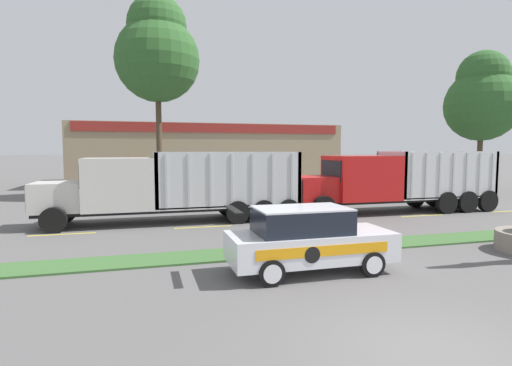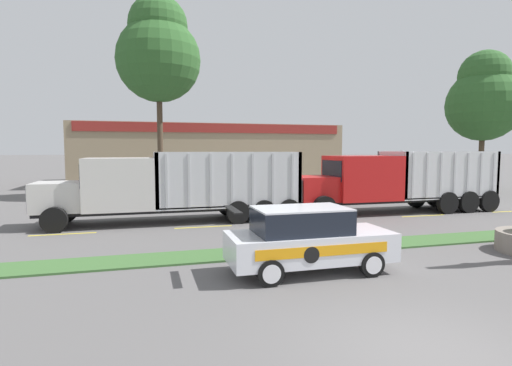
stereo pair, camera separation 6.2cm
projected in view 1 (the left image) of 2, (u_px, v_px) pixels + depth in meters
name	position (u px, v px, depth m)	size (l,w,h in m)	color
ground_plane	(430.00, 353.00, 6.33)	(600.00, 600.00, 0.00)	#5B5959
grass_verge	(287.00, 250.00, 12.70)	(120.00, 1.44, 0.06)	#3D6633
centre_line_3	(62.00, 234.00, 15.24)	(2.40, 0.14, 0.01)	yellow
centre_line_4	(203.00, 227.00, 16.69)	(2.40, 0.14, 0.01)	yellow
centre_line_5	(322.00, 221.00, 18.15)	(2.40, 0.14, 0.01)	yellow
centre_line_6	(422.00, 216.00, 19.60)	(2.40, 0.14, 0.01)	yellow
centre_line_7	(509.00, 211.00, 21.05)	(2.40, 0.14, 0.01)	yellow
dump_truck_lead	(151.00, 189.00, 17.52)	(11.35, 2.66, 3.13)	black
dump_truck_mid	(379.00, 183.00, 20.44)	(10.97, 2.73, 3.20)	black
rally_car	(308.00, 239.00, 10.48)	(4.36, 1.86, 1.76)	silver
store_building_backdrop	(205.00, 154.00, 40.86)	(24.49, 12.10, 5.60)	#9E896B
tree_behind_left	(157.00, 51.00, 27.26)	(5.74, 5.74, 13.70)	#473828
tree_behind_centre	(482.00, 98.00, 30.30)	(5.43, 5.43, 10.72)	#473828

